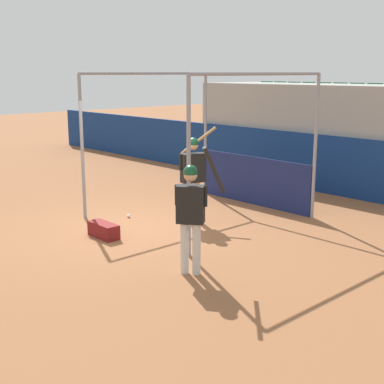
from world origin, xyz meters
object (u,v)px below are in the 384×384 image
(equipment_bag, at_px, (104,230))
(baseball, at_px, (129,216))
(player_batter, at_px, (193,171))
(player_waiting, at_px, (191,209))

(equipment_bag, relative_size, baseball, 9.46)
(equipment_bag, bearing_deg, player_batter, 80.04)
(player_waiting, bearing_deg, equipment_bag, 142.69)
(player_batter, distance_m, player_waiting, 2.98)
(player_waiting, height_order, equipment_bag, player_waiting)
(player_batter, xyz_separation_m, baseball, (-1.17, -0.82, -1.04))
(player_waiting, height_order, baseball, player_waiting)
(player_batter, distance_m, baseball, 1.77)
(equipment_bag, xyz_separation_m, baseball, (-0.82, 1.18, -0.10))
(player_batter, distance_m, equipment_bag, 2.24)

